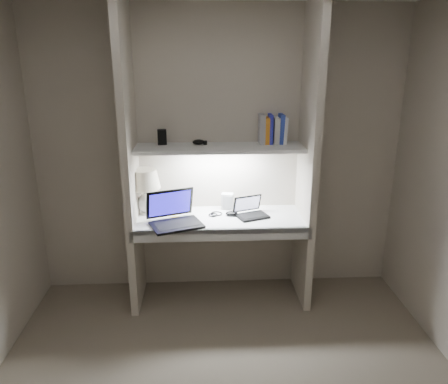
{
  "coord_description": "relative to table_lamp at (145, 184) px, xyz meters",
  "views": [
    {
      "loc": [
        -0.15,
        -2.24,
        2.13
      ],
      "look_at": [
        0.02,
        1.05,
        1.05
      ],
      "focal_mm": 35.0,
      "sensor_mm": 36.0,
      "label": 1
    }
  ],
  "objects": [
    {
      "name": "sticky_note",
      "position": [
        0.26,
        -0.11,
        -0.27
      ],
      "size": [
        0.08,
        0.08,
        0.0
      ],
      "primitive_type": "cube",
      "rotation": [
        0.0,
        0.0,
        0.33
      ],
      "color": "yellow",
      "rests_on": "desk"
    },
    {
      "name": "desk_apron",
      "position": [
        0.64,
        -0.37,
        -0.32
      ],
      "size": [
        1.46,
        0.03,
        0.1
      ],
      "primitive_type": "cube",
      "color": "silver",
      "rests_on": "desk"
    },
    {
      "name": "laptop_main",
      "position": [
        0.26,
        -0.23,
        -0.21
      ],
      "size": [
        0.5,
        0.46,
        0.27
      ],
      "rotation": [
        0.0,
        0.0,
        0.37
      ],
      "color": "black",
      "rests_on": "desk"
    },
    {
      "name": "laptop_netbook",
      "position": [
        0.9,
        -0.09,
        -0.23
      ],
      "size": [
        0.32,
        0.3,
        0.17
      ],
      "rotation": [
        0.0,
        0.0,
        0.35
      ],
      "color": "black",
      "rests_on": "desk"
    },
    {
      "name": "speaker",
      "position": [
        0.71,
        0.09,
        -0.2
      ],
      "size": [
        0.12,
        0.09,
        0.15
      ],
      "primitive_type": "cube",
      "rotation": [
        0.0,
        0.0,
        -0.21
      ],
      "color": "silver",
      "rests_on": "desk"
    },
    {
      "name": "alcove_panel_left",
      "position": [
        -0.09,
        -0.11,
        0.21
      ],
      "size": [
        0.06,
        0.55,
        2.5
      ],
      "primitive_type": "cube",
      "color": "beige",
      "rests_on": "floor"
    },
    {
      "name": "shelf_box",
      "position": [
        0.16,
        0.08,
        0.39
      ],
      "size": [
        0.08,
        0.06,
        0.13
      ],
      "primitive_type": "cube",
      "rotation": [
        0.0,
        0.0,
        0.11
      ],
      "color": "black",
      "rests_on": "shelf"
    },
    {
      "name": "desk",
      "position": [
        0.64,
        -0.11,
        -0.29
      ],
      "size": [
        1.4,
        0.55,
        0.04
      ],
      "primitive_type": "cube",
      "color": "white",
      "rests_on": "alcove_panel_left"
    },
    {
      "name": "mouse",
      "position": [
        0.74,
        -0.08,
        -0.25
      ],
      "size": [
        0.11,
        0.07,
        0.04
      ],
      "primitive_type": "ellipsoid",
      "rotation": [
        0.0,
        0.0,
        0.01
      ],
      "color": "black",
      "rests_on": "desk"
    },
    {
      "name": "book_row",
      "position": [
        1.1,
        0.09,
        0.44
      ],
      "size": [
        0.24,
        0.16,
        0.25
      ],
      "color": "white",
      "rests_on": "shelf"
    },
    {
      "name": "back_wall",
      "position": [
        0.64,
        0.16,
        0.21
      ],
      "size": [
        3.2,
        0.01,
        2.5
      ],
      "primitive_type": "cube",
      "color": "beige",
      "rests_on": "floor"
    },
    {
      "name": "cable_coil",
      "position": [
        0.61,
        -0.04,
        -0.26
      ],
      "size": [
        0.1,
        0.1,
        0.01
      ],
      "primitive_type": "torus",
      "rotation": [
        0.0,
        0.0,
        0.0
      ],
      "color": "black",
      "rests_on": "desk"
    },
    {
      "name": "alcove_panel_right",
      "position": [
        1.37,
        -0.11,
        0.21
      ],
      "size": [
        0.06,
        0.55,
        2.5
      ],
      "primitive_type": "cube",
      "color": "beige",
      "rests_on": "floor"
    },
    {
      "name": "table_lamp",
      "position": [
        0.0,
        0.0,
        0.0
      ],
      "size": [
        0.27,
        0.27,
        0.4
      ],
      "color": "white",
      "rests_on": "desk"
    },
    {
      "name": "strip_light",
      "position": [
        0.64,
        -0.02,
        0.29
      ],
      "size": [
        0.6,
        0.04,
        0.02
      ],
      "primitive_type": "cube",
      "color": "white",
      "rests_on": "shelf"
    },
    {
      "name": "shelf",
      "position": [
        0.64,
        -0.02,
        0.31
      ],
      "size": [
        1.4,
        0.36,
        0.03
      ],
      "primitive_type": "cube",
      "color": "silver",
      "rests_on": "back_wall"
    },
    {
      "name": "shelf_gadget",
      "position": [
        0.47,
        0.06,
        0.35
      ],
      "size": [
        0.11,
        0.09,
        0.04
      ],
      "primitive_type": "ellipsoid",
      "rotation": [
        0.0,
        0.0,
        0.11
      ],
      "color": "black",
      "rests_on": "shelf"
    }
  ]
}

